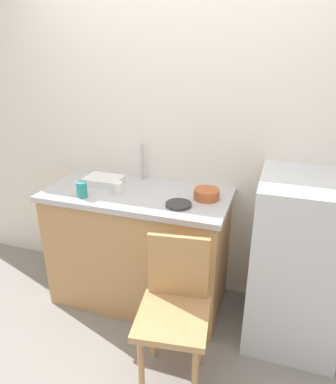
% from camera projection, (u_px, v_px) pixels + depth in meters
% --- Properties ---
extents(ground_plane, '(8.00, 8.00, 0.00)m').
position_uv_depth(ground_plane, '(141.00, 369.00, 2.19)').
color(ground_plane, gray).
extents(back_wall, '(4.80, 0.10, 2.50)m').
position_uv_depth(back_wall, '(187.00, 138.00, 2.58)').
color(back_wall, white).
rests_on(back_wall, ground_plane).
extents(cabinet_base, '(1.28, 0.60, 0.88)m').
position_uv_depth(cabinet_base, '(139.00, 249.00, 2.66)').
color(cabinet_base, tan).
rests_on(cabinet_base, ground_plane).
extents(countertop, '(1.32, 0.64, 0.04)m').
position_uv_depth(countertop, '(137.00, 194.00, 2.49)').
color(countertop, '#B7B7BC').
rests_on(countertop, cabinet_base).
extents(faucet, '(0.02, 0.02, 0.28)m').
position_uv_depth(faucet, '(143.00, 162.00, 2.66)').
color(faucet, '#B7B7BC').
rests_on(faucet, countertop).
extents(refrigerator, '(0.57, 0.64, 1.15)m').
position_uv_depth(refrigerator, '(297.00, 262.00, 2.27)').
color(refrigerator, silver).
rests_on(refrigerator, ground_plane).
extents(chair, '(0.45, 0.45, 0.89)m').
position_uv_depth(chair, '(174.00, 307.00, 1.99)').
color(chair, tan).
rests_on(chair, ground_plane).
extents(dish_tray, '(0.28, 0.20, 0.05)m').
position_uv_depth(dish_tray, '(104.00, 180.00, 2.62)').
color(dish_tray, white).
rests_on(dish_tray, countertop).
extents(terracotta_bowl, '(0.17, 0.17, 0.07)m').
position_uv_depth(terracotta_bowl, '(206.00, 194.00, 2.35)').
color(terracotta_bowl, '#B25B33').
rests_on(terracotta_bowl, countertop).
extents(hotplate, '(0.17, 0.17, 0.02)m').
position_uv_depth(hotplate, '(179.00, 204.00, 2.25)').
color(hotplate, '#2D2D2D').
rests_on(hotplate, countertop).
extents(cup_white, '(0.06, 0.06, 0.08)m').
position_uv_depth(cup_white, '(118.00, 188.00, 2.44)').
color(cup_white, white).
rests_on(cup_white, countertop).
extents(cup_teal, '(0.07, 0.07, 0.11)m').
position_uv_depth(cup_teal, '(82.00, 190.00, 2.37)').
color(cup_teal, teal).
rests_on(cup_teal, countertop).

